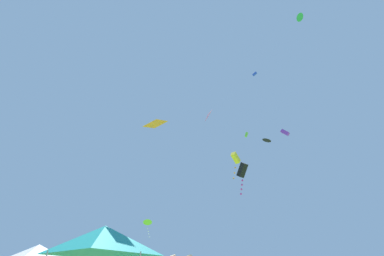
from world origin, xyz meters
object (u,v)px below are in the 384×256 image
at_px(kite_purple_box, 285,132).
at_px(kite_black_box, 242,171).
at_px(kite_blue_box, 255,74).
at_px(kite_black_delta, 267,140).
at_px(kite_orange_diamond, 155,123).
at_px(kite_lime_delta, 148,222).
at_px(canopy_tent_teal, 104,240).
at_px(kite_lime_box, 246,135).
at_px(kite_yellow_box, 236,158).
at_px(canopy_tent_white, 37,255).
at_px(kite_green_delta, 300,17).
at_px(kite_pink_diamond, 208,115).

relative_size(kite_purple_box, kite_black_box, 0.26).
xyz_separation_m(kite_blue_box, kite_black_delta, (-0.62, -2.43, -11.63)).
height_order(kite_orange_diamond, kite_black_delta, kite_black_delta).
distance_m(kite_purple_box, kite_lime_delta, 16.74).
height_order(canopy_tent_teal, kite_blue_box, kite_blue_box).
xyz_separation_m(kite_lime_delta, kite_black_box, (7.65, -9.68, 2.52)).
height_order(kite_lime_box, kite_black_delta, kite_lime_box).
bearing_deg(kite_blue_box, kite_black_box, -124.07).
xyz_separation_m(kite_yellow_box, kite_black_delta, (5.01, 3.84, 4.15)).
bearing_deg(kite_black_box, canopy_tent_white, -161.74).
xyz_separation_m(kite_yellow_box, kite_green_delta, (5.16, -7.06, 11.69)).
height_order(canopy_tent_white, kite_green_delta, kite_green_delta).
xyz_separation_m(kite_pink_diamond, kite_orange_diamond, (-5.32, -10.28, -7.18)).
bearing_deg(kite_pink_diamond, kite_lime_box, 51.54).
relative_size(canopy_tent_white, kite_orange_diamond, 2.93).
height_order(canopy_tent_white, kite_black_delta, kite_black_delta).
distance_m(kite_green_delta, kite_lime_delta, 25.35).
xyz_separation_m(kite_green_delta, kite_lime_delta, (-13.04, 14.33, -16.35)).
height_order(canopy_tent_teal, kite_black_delta, kite_black_delta).
bearing_deg(kite_yellow_box, kite_blue_box, 48.04).
xyz_separation_m(kite_lime_delta, kite_orange_diamond, (0.30, -16.14, 2.91)).
xyz_separation_m(canopy_tent_teal, kite_purple_box, (12.89, 8.12, 10.10)).
bearing_deg(kite_lime_delta, canopy_tent_teal, -94.22).
relative_size(kite_purple_box, kite_yellow_box, 0.30).
height_order(kite_orange_diamond, kite_black_box, kite_black_box).
xyz_separation_m(kite_pink_diamond, kite_purple_box, (5.89, -4.78, -4.18)).
bearing_deg(kite_yellow_box, kite_black_box, -95.50).
distance_m(canopy_tent_teal, kite_green_delta, 25.49).
bearing_deg(kite_blue_box, canopy_tent_teal, -130.02).
height_order(canopy_tent_white, kite_black_box, kite_black_box).
xyz_separation_m(kite_yellow_box, kite_black_box, (-0.23, -2.41, -2.13)).
relative_size(kite_purple_box, kite_black_delta, 0.56).
bearing_deg(kite_lime_box, canopy_tent_white, -136.64).
relative_size(kite_green_delta, kite_lime_delta, 0.58).
xyz_separation_m(kite_blue_box, kite_orange_diamond, (-13.21, -15.12, -17.51)).
relative_size(kite_pink_diamond, kite_green_delta, 1.25).
relative_size(kite_lime_box, kite_black_box, 0.26).
bearing_deg(kite_lime_box, kite_lime_delta, -165.46).
distance_m(kite_purple_box, kite_orange_diamond, 12.84).
distance_m(kite_pink_diamond, kite_lime_box, 12.10).
height_order(kite_purple_box, kite_blue_box, kite_blue_box).
height_order(canopy_tent_teal, kite_orange_diamond, kite_orange_diamond).
distance_m(canopy_tent_teal, kite_black_delta, 24.64).
bearing_deg(kite_green_delta, kite_yellow_box, 126.17).
relative_size(kite_purple_box, kite_blue_box, 1.05).
bearing_deg(kite_lime_box, kite_yellow_box, -115.40).
height_order(kite_pink_diamond, kite_lime_box, kite_lime_box).
bearing_deg(kite_pink_diamond, kite_green_delta, -48.79).
distance_m(kite_pink_diamond, kite_orange_diamond, 13.62).
relative_size(canopy_tent_teal, kite_orange_diamond, 3.13).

